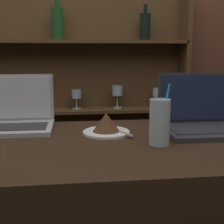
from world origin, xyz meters
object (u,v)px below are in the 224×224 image
(cake_plate, at_px, (107,125))
(water_glass, at_px, (160,122))
(laptop_near, at_px, (17,117))
(laptop_far, at_px, (202,119))

(cake_plate, xyz_separation_m, water_glass, (0.17, -0.16, 0.05))
(cake_plate, height_order, water_glass, water_glass)
(cake_plate, bearing_deg, laptop_near, 160.66)
(laptop_far, xyz_separation_m, cake_plate, (-0.38, 0.00, -0.01))
(laptop_far, bearing_deg, laptop_near, 170.12)
(laptop_near, xyz_separation_m, cake_plate, (0.36, -0.13, -0.01))
(cake_plate, bearing_deg, water_glass, -44.34)
(laptop_near, height_order, laptop_far, laptop_far)
(water_glass, bearing_deg, cake_plate, 135.66)
(laptop_near, relative_size, laptop_far, 0.92)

